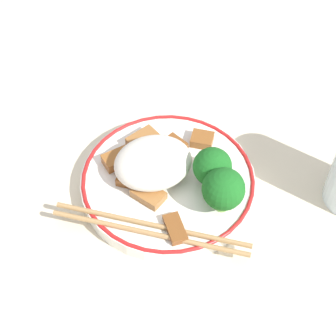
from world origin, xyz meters
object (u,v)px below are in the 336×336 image
broccoli_back_center (212,167)px  chopsticks (151,229)px  broccoli_back_left (223,189)px  plate (168,182)px

broccoli_back_center → chopsticks: broccoli_back_center is taller
broccoli_back_left → broccoli_back_center: 0.04m
plate → broccoli_back_center: 0.06m
chopsticks → broccoli_back_center: bearing=24.5°
chopsticks → plate: bearing=56.1°
plate → broccoli_back_center: size_ratio=3.97×
broccoli_back_left → broccoli_back_center: broccoli_back_left is taller
broccoli_back_center → plate: bearing=154.0°
plate → broccoli_back_left: size_ratio=3.65×
plate → broccoli_back_left: bearing=-52.5°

